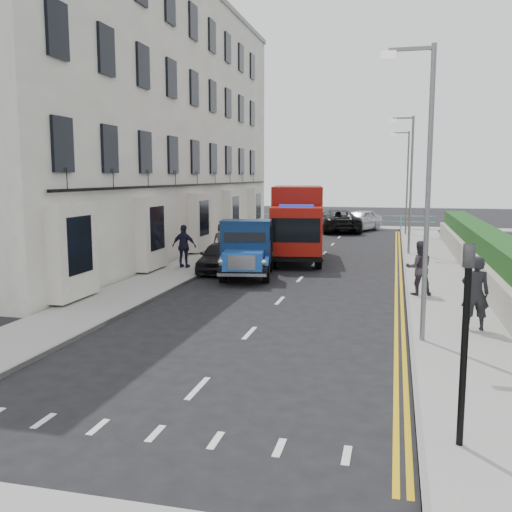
# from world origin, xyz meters

# --- Properties ---
(ground) EXTENTS (120.00, 120.00, 0.00)m
(ground) POSITION_xyz_m (0.00, 0.00, 0.00)
(ground) COLOR black
(ground) RESTS_ON ground
(pavement_west) EXTENTS (2.40, 38.00, 0.12)m
(pavement_west) POSITION_xyz_m (-5.20, 9.00, 0.06)
(pavement_west) COLOR gray
(pavement_west) RESTS_ON ground
(pavement_east) EXTENTS (2.60, 38.00, 0.12)m
(pavement_east) POSITION_xyz_m (5.30, 9.00, 0.06)
(pavement_east) COLOR gray
(pavement_east) RESTS_ON ground
(promenade) EXTENTS (30.00, 2.50, 0.12)m
(promenade) POSITION_xyz_m (0.00, 29.00, 0.06)
(promenade) COLOR gray
(promenade) RESTS_ON ground
(sea_plane) EXTENTS (120.00, 120.00, 0.00)m
(sea_plane) POSITION_xyz_m (0.00, 60.00, 0.00)
(sea_plane) COLOR #4E636B
(sea_plane) RESTS_ON ground
(terrace_west) EXTENTS (6.31, 30.20, 14.25)m
(terrace_west) POSITION_xyz_m (-9.47, 13.00, 7.17)
(terrace_west) COLOR silver
(terrace_west) RESTS_ON ground
(garden_east) EXTENTS (1.45, 28.00, 1.75)m
(garden_east) POSITION_xyz_m (7.21, 9.00, 0.90)
(garden_east) COLOR #B2AD9E
(garden_east) RESTS_ON ground
(seafront_railing) EXTENTS (13.00, 0.08, 1.11)m
(seafront_railing) POSITION_xyz_m (0.00, 28.20, 0.58)
(seafront_railing) COLOR #59B2A5
(seafront_railing) RESTS_ON ground
(lamp_near) EXTENTS (1.23, 0.18, 7.00)m
(lamp_near) POSITION_xyz_m (4.18, -2.00, 4.00)
(lamp_near) COLOR slate
(lamp_near) RESTS_ON ground
(lamp_mid) EXTENTS (1.23, 0.18, 7.00)m
(lamp_mid) POSITION_xyz_m (4.18, 14.00, 4.00)
(lamp_mid) COLOR slate
(lamp_mid) RESTS_ON ground
(lamp_far) EXTENTS (1.23, 0.18, 7.00)m
(lamp_far) POSITION_xyz_m (4.18, 24.00, 4.00)
(lamp_far) COLOR slate
(lamp_far) RESTS_ON ground
(traffic_signal) EXTENTS (0.16, 0.20, 3.10)m
(traffic_signal) POSITION_xyz_m (4.60, -7.50, 2.07)
(traffic_signal) COLOR black
(traffic_signal) RESTS_ON ground
(bedford_lorry) EXTENTS (2.66, 5.07, 2.30)m
(bedford_lorry) POSITION_xyz_m (-2.08, 5.61, 1.06)
(bedford_lorry) COLOR black
(bedford_lorry) RESTS_ON ground
(red_lorry) EXTENTS (3.29, 7.03, 3.54)m
(red_lorry) POSITION_xyz_m (-1.02, 11.25, 1.89)
(red_lorry) COLOR black
(red_lorry) RESTS_ON ground
(parked_car_front) EXTENTS (1.82, 3.85, 1.27)m
(parked_car_front) POSITION_xyz_m (-3.60, 7.00, 0.64)
(parked_car_front) COLOR black
(parked_car_front) RESTS_ON ground
(parked_car_mid) EXTENTS (2.29, 4.93, 1.56)m
(parked_car_mid) POSITION_xyz_m (-3.12, 12.00, 0.78)
(parked_car_mid) COLOR #5B95C3
(parked_car_mid) RESTS_ON ground
(parked_car_rear) EXTENTS (2.28, 4.91, 1.39)m
(parked_car_rear) POSITION_xyz_m (-3.60, 12.00, 0.69)
(parked_car_rear) COLOR #9E9DA2
(parked_car_rear) RESTS_ON ground
(seafront_car_left) EXTENTS (4.23, 6.39, 1.63)m
(seafront_car_left) POSITION_xyz_m (-0.56, 25.89, 0.82)
(seafront_car_left) COLOR black
(seafront_car_left) RESTS_ON ground
(seafront_car_right) EXTENTS (3.65, 5.03, 1.59)m
(seafront_car_right) POSITION_xyz_m (0.99, 26.79, 0.80)
(seafront_car_right) COLOR silver
(seafront_car_right) RESTS_ON ground
(pedestrian_east_near) EXTENTS (0.73, 0.50, 1.92)m
(pedestrian_east_near) POSITION_xyz_m (5.63, -0.73, 1.08)
(pedestrian_east_near) COLOR black
(pedestrian_east_near) RESTS_ON pavement_east
(pedestrian_east_far) EXTENTS (0.98, 0.82, 1.81)m
(pedestrian_east_far) POSITION_xyz_m (4.40, 3.48, 1.02)
(pedestrian_east_far) COLOR #362E39
(pedestrian_east_far) RESTS_ON pavement_east
(pedestrian_west_near) EXTENTS (1.11, 0.50, 1.85)m
(pedestrian_west_near) POSITION_xyz_m (-5.21, 6.99, 1.05)
(pedestrian_west_near) COLOR black
(pedestrian_west_near) RESTS_ON pavement_west
(pedestrian_west_far) EXTENTS (0.92, 0.69, 1.72)m
(pedestrian_west_far) POSITION_xyz_m (-4.40, 9.85, 0.98)
(pedestrian_west_far) COLOR #473733
(pedestrian_west_far) RESTS_ON pavement_west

